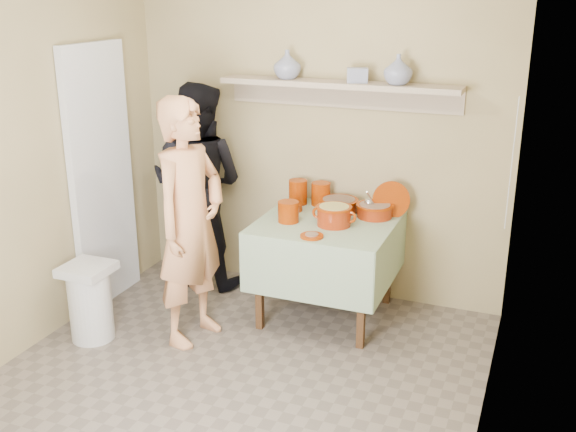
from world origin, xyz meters
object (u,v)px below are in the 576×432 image
at_px(person_cook, 190,223).
at_px(cazuela_rice, 334,214).
at_px(trash_bin, 90,301).
at_px(person_helper, 198,185).
at_px(serving_table, 327,236).

bearing_deg(person_cook, cazuela_rice, -46.04).
relative_size(person_cook, trash_bin, 3.07).
relative_size(person_helper, cazuela_rice, 5.08).
xyz_separation_m(serving_table, trash_bin, (-1.43, -0.95, -0.36)).
distance_m(person_cook, serving_table, 1.03).
bearing_deg(serving_table, cazuela_rice, -47.81).
xyz_separation_m(person_cook, cazuela_rice, (0.84, 0.57, -0.01)).
bearing_deg(serving_table, trash_bin, -146.29).
bearing_deg(person_cook, serving_table, -39.83).
bearing_deg(trash_bin, cazuela_rice, 30.12).
bearing_deg(person_helper, trash_bin, 77.48).
xyz_separation_m(serving_table, cazuela_rice, (0.07, -0.08, 0.20)).
height_order(serving_table, trash_bin, serving_table).
bearing_deg(serving_table, person_helper, 169.16).
bearing_deg(cazuela_rice, person_cook, -145.60).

